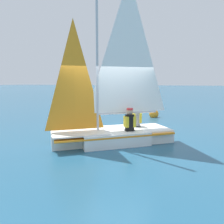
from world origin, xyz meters
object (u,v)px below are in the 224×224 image
at_px(sailboat_main, 113,120).
at_px(sailor_crew, 136,121).
at_px(sailor_helm, 130,124).
at_px(buoy_marker, 154,114).

xyz_separation_m(sailboat_main, sailor_crew, (-0.85, 0.54, -0.14)).
xyz_separation_m(sailor_helm, buoy_marker, (-5.69, -0.37, -0.44)).
relative_size(sailor_helm, sailor_crew, 1.00).
bearing_deg(buoy_marker, sailboat_main, -1.80).
distance_m(sailor_helm, sailor_crew, 0.77).
distance_m(sailboat_main, sailor_crew, 1.02).
bearing_deg(sailor_helm, sailor_crew, -128.84).
relative_size(sailboat_main, buoy_marker, 4.85).
height_order(sailboat_main, buoy_marker, sailboat_main).
bearing_deg(sailor_crew, sailboat_main, 17.81).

